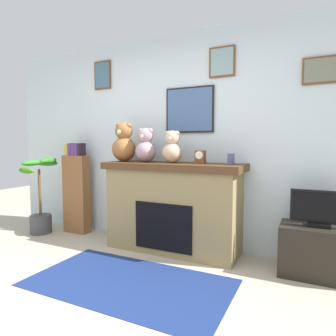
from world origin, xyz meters
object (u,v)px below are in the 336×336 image
potted_plant (40,203)px  bookshelf (76,191)px  candle_jar (231,159)px  teddy_bear_tan (124,144)px  fireplace (173,206)px  television (319,210)px  teddy_bear_cream (146,147)px  mantel_clock (200,157)px  tv_stand (318,252)px  teddy_bear_brown (172,148)px

potted_plant → bookshelf: bearing=31.4°
candle_jar → teddy_bear_tan: bearing=-180.0°
potted_plant → teddy_bear_tan: size_ratio=2.20×
fireplace → television: (1.53, -0.04, 0.12)m
teddy_bear_cream → mantel_clock: bearing=-0.1°
television → mantel_clock: 1.28m
bookshelf → television: bookshelf is taller
tv_stand → television: television is taller
potted_plant → television: size_ratio=2.09×
candle_jar → teddy_bear_tan: (-1.35, -0.00, 0.16)m
tv_stand → teddy_bear_brown: size_ratio=1.82×
potted_plant → television: (3.50, 0.16, 0.22)m
bookshelf → mantel_clock: (1.88, -0.08, 0.52)m
potted_plant → television: 3.51m
television → teddy_bear_cream: teddy_bear_cream is taller
teddy_bear_cream → potted_plant: bearing=-173.5°
potted_plant → candle_jar: size_ratio=8.95×
teddy_bear_tan → teddy_bear_cream: teddy_bear_tan is taller
potted_plant → teddy_bear_cream: 1.81m
bookshelf → teddy_bear_cream: size_ratio=3.09×
fireplace → candle_jar: (0.68, -0.02, 0.57)m
mantel_clock → teddy_bear_brown: size_ratio=0.40×
fireplace → potted_plant: potted_plant is taller
candle_jar → bookshelf: bearing=178.0°
tv_stand → teddy_bear_cream: size_ratio=1.65×
fireplace → candle_jar: 0.89m
fireplace → teddy_bear_brown: (-0.00, -0.02, 0.68)m
bookshelf → teddy_bear_tan: (0.87, -0.08, 0.66)m
teddy_bear_tan → teddy_bear_brown: (0.67, 0.00, -0.05)m
mantel_clock → teddy_bear_cream: 0.70m
teddy_bear_tan → teddy_bear_cream: size_ratio=1.18×
potted_plant → television: potted_plant is taller
bookshelf → television: 3.07m
fireplace → television: bearing=-1.5°
tv_stand → mantel_clock: bearing=179.0°
bookshelf → potted_plant: bearing=-148.6°
tv_stand → teddy_bear_brown: 1.81m
fireplace → bookshelf: 1.54m
potted_plant → mantel_clock: (2.31, 0.18, 0.69)m
fireplace → mantel_clock: 0.68m
potted_plant → teddy_bear_brown: 2.12m
fireplace → potted_plant: 1.98m
tv_stand → teddy_bear_tan: (-2.20, 0.02, 1.01)m
fireplace → teddy_bear_tan: bearing=-178.4°
television → bookshelf: bearing=178.1°
mantel_clock → teddy_bear_tan: (-1.01, 0.00, 0.14)m
mantel_clock → teddy_bear_tan: bearing=180.0°
fireplace → tv_stand: 1.56m
fireplace → teddy_bear_tan: teddy_bear_tan is taller
potted_plant → television: bearing=2.6°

